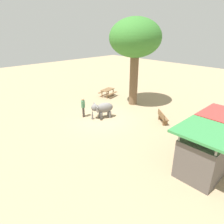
# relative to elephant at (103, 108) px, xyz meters

# --- Properties ---
(ground_plane) EXTENTS (60.00, 60.00, 0.00)m
(ground_plane) POSITION_rel_elephant_xyz_m (0.06, 0.01, -0.81)
(ground_plane) COLOR tan
(elephant) EXTENTS (1.79, 1.48, 1.27)m
(elephant) POSITION_rel_elephant_xyz_m (0.00, 0.00, 0.00)
(elephant) COLOR slate
(elephant) RESTS_ON ground_plane
(person_handler) EXTENTS (0.40, 0.37, 1.62)m
(person_handler) POSITION_rel_elephant_xyz_m (1.00, -1.25, 0.14)
(person_handler) COLOR #3F3833
(person_handler) RESTS_ON ground_plane
(shade_tree_main) EXTENTS (4.73, 4.34, 7.70)m
(shade_tree_main) POSITION_rel_elephant_xyz_m (-4.29, -0.50, 5.08)
(shade_tree_main) COLOR brown
(shade_tree_main) RESTS_ON ground_plane
(wooden_bench) EXTENTS (1.18, 1.35, 0.88)m
(wooden_bench) POSITION_rel_elephant_xyz_m (-2.75, 3.83, -0.34)
(wooden_bench) COLOR brown
(wooden_bench) RESTS_ON ground_plane
(picnic_table_near) EXTENTS (1.81, 1.79, 0.78)m
(picnic_table_near) POSITION_rel_elephant_xyz_m (-4.06, -3.87, -0.22)
(picnic_table_near) COLOR brown
(picnic_table_near) RESTS_ON ground_plane
(market_stall_red) EXTENTS (2.50, 2.50, 2.52)m
(market_stall_red) POSITION_rel_elephant_xyz_m (-1.45, 8.53, 0.33)
(market_stall_red) COLOR #59514C
(market_stall_red) RESTS_ON ground_plane
(market_stall_green) EXTENTS (2.50, 2.50, 2.52)m
(market_stall_green) POSITION_rel_elephant_xyz_m (1.15, 8.53, 0.33)
(market_stall_green) COLOR #59514C
(market_stall_green) RESTS_ON ground_plane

